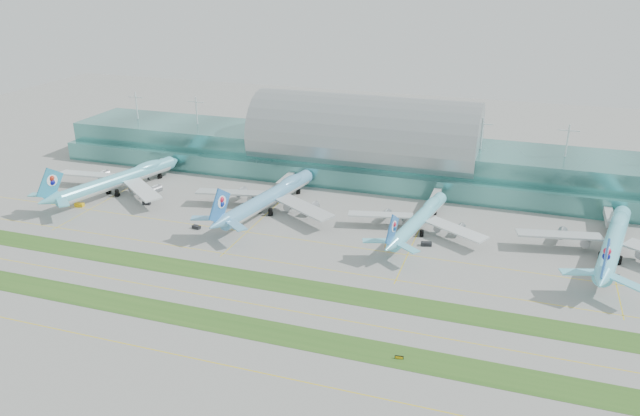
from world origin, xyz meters
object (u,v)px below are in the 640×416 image
(airliner_b, at_px, (270,196))
(airliner_d, at_px, (614,241))
(taxiway_sign_east, at_px, (399,357))
(terminal, at_px, (364,150))
(airliner_a, at_px, (119,179))
(airliner_c, at_px, (419,219))

(airliner_b, xyz_separation_m, airliner_d, (145.93, -2.31, -0.05))
(airliner_b, height_order, taxiway_sign_east, airliner_b)
(airliner_d, bearing_deg, airliner_b, -169.83)
(terminal, relative_size, taxiway_sign_east, 130.52)
(terminal, height_order, airliner_d, terminal)
(airliner_a, relative_size, airliner_d, 0.99)
(taxiway_sign_east, bearing_deg, airliner_c, 90.34)
(airliner_a, distance_m, airliner_b, 80.73)
(airliner_c, bearing_deg, airliner_d, 9.32)
(taxiway_sign_east, bearing_deg, airliner_a, 143.50)
(terminal, relative_size, airliner_c, 4.80)
(airliner_d, bearing_deg, airliner_a, -169.22)
(terminal, bearing_deg, airliner_b, -113.99)
(terminal, distance_m, airliner_c, 77.54)
(airliner_b, bearing_deg, airliner_c, 8.80)
(airliner_d, xyz_separation_m, taxiway_sign_east, (-65.18, -92.47, -6.52))
(terminal, distance_m, airliner_d, 134.96)
(airliner_c, relative_size, taxiway_sign_east, 27.17)
(airliner_d, bearing_deg, terminal, 162.05)
(terminal, bearing_deg, airliner_d, -29.02)
(airliner_a, height_order, airliner_c, airliner_a)
(airliner_c, bearing_deg, taxiway_sign_east, -73.56)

